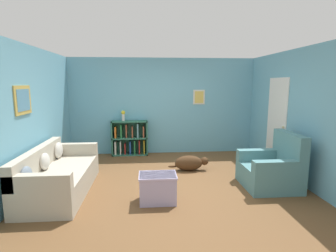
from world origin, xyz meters
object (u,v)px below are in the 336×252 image
(dog, at_px, (190,163))
(couch, at_px, (58,176))
(bookshelf, at_px, (130,138))
(coffee_table, at_px, (158,187))
(recliner_chair, at_px, (273,169))
(vase, at_px, (123,115))

(dog, bearing_deg, couch, -158.63)
(bookshelf, height_order, coffee_table, bookshelf)
(couch, height_order, recliner_chair, recliner_chair)
(bookshelf, height_order, dog, bookshelf)
(recliner_chair, xyz_separation_m, vase, (-2.96, 2.45, 0.75))
(couch, xyz_separation_m, vase, (0.96, 2.39, 0.80))
(couch, xyz_separation_m, dog, (2.53, 0.99, -0.13))
(couch, bearing_deg, bookshelf, 65.16)
(dog, relative_size, vase, 3.30)
(coffee_table, xyz_separation_m, vase, (-0.79, 2.92, 0.84))
(coffee_table, distance_m, vase, 3.14)
(recliner_chair, bearing_deg, couch, 179.16)
(vase, bearing_deg, coffee_table, -74.85)
(recliner_chair, height_order, vase, vase)
(dog, xyz_separation_m, vase, (-1.57, 1.40, 0.92))
(couch, bearing_deg, dog, 21.37)
(couch, height_order, vase, vase)
(recliner_chair, relative_size, coffee_table, 1.68)
(recliner_chair, relative_size, dog, 1.13)
(bookshelf, bearing_deg, dog, -45.14)
(couch, distance_m, coffee_table, 1.83)
(couch, relative_size, bookshelf, 2.14)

